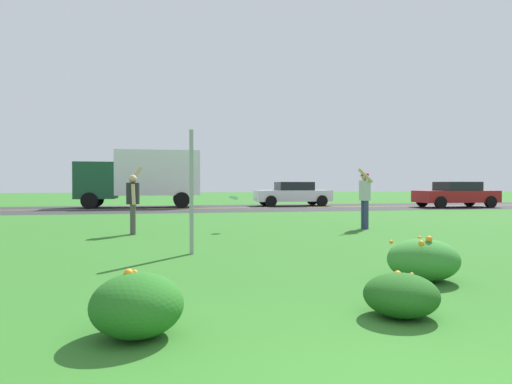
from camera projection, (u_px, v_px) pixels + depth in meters
name	position (u px, v px, depth m)	size (l,w,h in m)	color
ground_plane	(218.00, 229.00, 13.12)	(120.00, 120.00, 0.00)	#2D6B23
highway_strip	(195.00, 208.00, 24.13)	(120.00, 7.56, 0.01)	#2D2D30
highway_center_stripe	(195.00, 208.00, 24.13)	(120.00, 0.16, 0.00)	yellow
daylily_clump_mid_center	(401.00, 295.00, 4.41)	(0.74, 0.73, 0.43)	#1E5619
daylily_clump_front_left	(423.00, 260.00, 6.03)	(0.97, 0.88, 0.63)	#337F2D
daylily_clump_near_camera	(137.00, 305.00, 3.82)	(0.80, 0.80, 0.58)	#23661E
sign_post_near_path	(191.00, 192.00, 8.35)	(0.07, 0.10, 2.33)	#93969B
person_thrower_dark_shirt	(133.00, 199.00, 11.62)	(0.40, 0.49, 1.79)	#232328
person_catcher_red_cap_gray_shirt	(365.00, 195.00, 13.08)	(0.49, 0.49, 1.79)	#B2B2B7
frisbee_pale_blue	(234.00, 198.00, 12.46)	(0.26, 0.24, 0.16)	#ADD6E5
car_red_leftmost	(456.00, 194.00, 25.31)	(4.50, 2.00, 1.45)	maroon
car_white_center_left	(293.00, 194.00, 26.96)	(4.50, 2.00, 1.45)	silver
box_truck_dark_green	(142.00, 176.00, 25.21)	(6.70, 2.46, 3.20)	#194C2D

